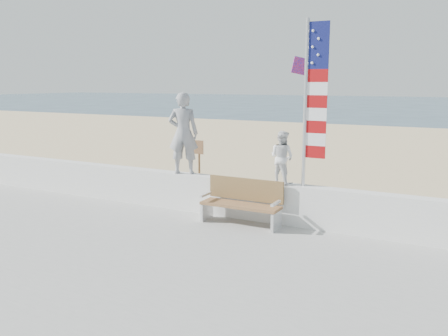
{
  "coord_description": "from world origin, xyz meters",
  "views": [
    {
      "loc": [
        5.15,
        -7.68,
        3.29
      ],
      "look_at": [
        0.2,
        1.8,
        1.35
      ],
      "focal_mm": 38.0,
      "sensor_mm": 36.0,
      "label": 1
    }
  ],
  "objects": [
    {
      "name": "ground",
      "position": [
        0.0,
        0.0,
        0.0
      ],
      "size": [
        220.0,
        220.0,
        0.0
      ],
      "primitive_type": "plane",
      "color": "#2D495B",
      "rests_on": "ground"
    },
    {
      "name": "boardwalk",
      "position": [
        0.0,
        -4.0,
        0.13
      ],
      "size": [
        50.0,
        12.4,
        0.1
      ],
      "primitive_type": "cube",
      "color": "#AAAAA5",
      "rests_on": "sand"
    },
    {
      "name": "seawall",
      "position": [
        0.0,
        2.0,
        0.63
      ],
      "size": [
        30.0,
        0.35,
        0.9
      ],
      "primitive_type": "cube",
      "color": "white",
      "rests_on": "boardwalk"
    },
    {
      "name": "sand",
      "position": [
        0.0,
        9.0,
        0.04
      ],
      "size": [
        90.0,
        40.0,
        0.08
      ],
      "primitive_type": "cube",
      "color": "beige",
      "rests_on": "ground"
    },
    {
      "name": "adult",
      "position": [
        -1.02,
        2.0,
        2.07
      ],
      "size": [
        0.85,
        0.71,
        1.98
      ],
      "primitive_type": "imported",
      "rotation": [
        0.0,
        0.0,
        3.53
      ],
      "color": "gray",
      "rests_on": "seawall"
    },
    {
      "name": "parafoil_kite",
      "position": [
        1.09,
        5.02,
        3.68
      ],
      "size": [
        0.89,
        0.55,
        0.6
      ],
      "color": "red",
      "rests_on": "ground"
    },
    {
      "name": "flag",
      "position": [
        2.15,
        2.0,
        2.99
      ],
      "size": [
        0.5,
        0.08,
        3.5
      ],
      "color": "silver",
      "rests_on": "seawall"
    },
    {
      "name": "bench",
      "position": [
        0.79,
        1.55,
        0.69
      ],
      "size": [
        1.8,
        0.57,
        1.0
      ],
      "color": "olive",
      "rests_on": "boardwalk"
    },
    {
      "name": "sign",
      "position": [
        -2.19,
        4.71,
        0.94
      ],
      "size": [
        0.32,
        0.07,
        1.46
      ],
      "color": "brown",
      "rests_on": "sand"
    },
    {
      "name": "child",
      "position": [
        1.53,
        2.0,
        1.67
      ],
      "size": [
        0.67,
        0.58,
        1.17
      ],
      "primitive_type": "imported",
      "rotation": [
        0.0,
        0.0,
        2.87
      ],
      "color": "silver",
      "rests_on": "seawall"
    }
  ]
}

